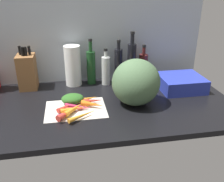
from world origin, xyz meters
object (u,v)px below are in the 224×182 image
carrot_0 (67,106)px  paper_towel_roll (73,66)px  bottle_4 (143,66)px  carrot_4 (66,114)px  carrot_10 (85,100)px  carrot_2 (82,115)px  carrot_3 (93,101)px  carrot_9 (77,109)px  dish_rack (181,83)px  bottle_0 (91,67)px  bottle_2 (118,65)px  carrot_6 (76,108)px  bottle_3 (132,62)px  carrot_5 (84,100)px  carrot_7 (93,104)px  winter_squash (136,82)px  carrot_8 (79,107)px  knife_block (27,71)px  bottle_1 (106,70)px  carrot_1 (76,109)px  carrot_11 (67,113)px

carrot_0 → paper_towel_roll: paper_towel_roll is taller
bottle_4 → carrot_0: bearing=-145.2°
carrot_4 → carrot_10: (11.13, 14.37, -0.24)cm
paper_towel_roll → carrot_2: bearing=-87.0°
carrot_3 → bottle_4: bottle_4 is taller
carrot_0 → carrot_4: carrot_4 is taller
carrot_4 → carrot_9: (6.08, 6.04, -0.65)cm
dish_rack → carrot_10: bearing=-170.4°
carrot_10 → bottle_0: size_ratio=0.35×
carrot_4 → bottle_2: bottle_2 is taller
carrot_6 → bottle_3: size_ratio=0.47×
carrot_2 → carrot_5: carrot_5 is taller
carrot_7 → winter_squash: winter_squash is taller
dish_rack → carrot_9: bearing=-164.4°
carrot_7 → winter_squash: 26.83cm
carrot_8 → bottle_2: 48.09cm
carrot_6 → carrot_7: bearing=13.2°
knife_block → bottle_3: bottle_3 is taller
carrot_3 → bottle_1: size_ratio=0.52×
bottle_3 → carrot_9: bearing=-135.9°
bottle_1 → paper_towel_roll: bearing=172.6°
carrot_2 → bottle_2: 55.65cm
carrot_1 → carrot_7: 9.50cm
carrot_11 → bottle_2: 56.66cm
carrot_6 → carrot_10: carrot_10 is taller
bottle_2 → carrot_9: bearing=-128.0°
carrot_10 → bottle_0: (6.69, 31.06, 9.69)cm
carrot_5 → dish_rack: bearing=8.7°
carrot_6 → bottle_1: bottle_1 is taller
carrot_6 → bottle_1: size_ratio=0.66×
carrot_2 → bottle_4: bearing=46.5°
carrot_8 → knife_block: bearing=129.9°
knife_block → dish_rack: (96.71, -19.38, -7.02)cm
carrot_0 → dish_rack: dish_rack is taller
carrot_8 → carrot_10: 7.61cm
carrot_6 → bottle_3: (40.23, 38.02, 12.18)cm
carrot_0 → winter_squash: (38.23, 0.75, 11.02)cm
carrot_10 → bottle_2: size_ratio=0.36×
carrot_1 → paper_towel_roll: 40.84cm
carrot_1 → carrot_4: (-5.47, -5.82, 0.65)cm
bottle_1 → knife_block: bearing=177.7°
bottle_0 → bottle_4: (36.59, 0.89, -2.17)cm
bottle_0 → knife_block: bearing=-178.3°
carrot_6 → carrot_7: size_ratio=1.28×
carrot_5 → carrot_6: bearing=-120.3°
carrot_4 → carrot_8: (6.99, 7.99, -0.44)cm
paper_towel_roll → bottle_3: (39.66, -0.83, 0.82)cm
carrot_5 → carrot_10: 1.10cm
carrot_2 → carrot_4: size_ratio=1.45×
bottle_0 → bottle_3: 27.72cm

